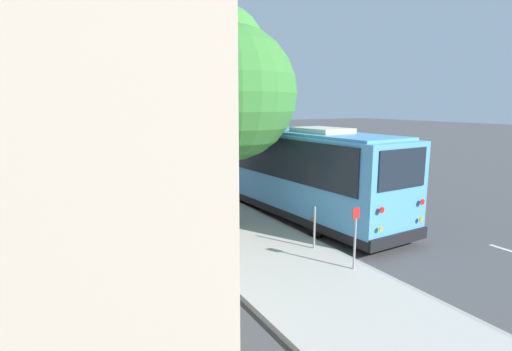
{
  "coord_description": "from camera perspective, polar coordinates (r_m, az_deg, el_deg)",
  "views": [
    {
      "loc": [
        -14.54,
        9.24,
        4.44
      ],
      "look_at": [
        0.77,
        0.96,
        1.3
      ],
      "focal_mm": 28.0,
      "sensor_mm": 36.0,
      "label": 1
    }
  ],
  "objects": [
    {
      "name": "sidewalk_slab",
      "position": [
        16.17,
        -7.27,
        -5.52
      ],
      "size": [
        80.0,
        3.65,
        0.15
      ],
      "primitive_type": "cube",
      "color": "#B2AFA8",
      "rests_on": "ground"
    },
    {
      "name": "lane_stripe_mid",
      "position": [
        17.74,
        17.12,
        -4.72
      ],
      "size": [
        2.4,
        0.14,
        0.01
      ],
      "primitive_type": "cube",
      "color": "silver",
      "rests_on": "ground"
    },
    {
      "name": "sign_post_near",
      "position": [
        10.79,
        13.96,
        -8.65
      ],
      "size": [
        0.06,
        0.22,
        1.66
      ],
      "color": "gray",
      "rests_on": "sidewalk_slab"
    },
    {
      "name": "street_tree",
      "position": [
        14.03,
        -4.03,
        12.9
      ],
      "size": [
        4.61,
        4.61,
        7.64
      ],
      "color": "brown",
      "rests_on": "sidewalk_slab"
    },
    {
      "name": "ground_plane",
      "position": [
        17.79,
        3.91,
        -4.25
      ],
      "size": [
        160.0,
        160.0,
        0.0
      ],
      "primitive_type": "plane",
      "color": "#474749"
    },
    {
      "name": "sign_post_far",
      "position": [
        12.13,
        8.35,
        -7.37
      ],
      "size": [
        0.06,
        0.06,
        1.29
      ],
      "color": "gray",
      "rests_on": "sidewalk_slab"
    },
    {
      "name": "parked_sedan_silver",
      "position": [
        39.82,
        -16.13,
        4.32
      ],
      "size": [
        4.49,
        1.83,
        1.33
      ],
      "rotation": [
        0.0,
        0.0,
        -0.05
      ],
      "color": "#A8AAAF",
      "rests_on": "ground"
    },
    {
      "name": "lane_stripe_ahead",
      "position": [
        22.22,
        6.08,
        -1.35
      ],
      "size": [
        2.4,
        0.14,
        0.01
      ],
      "primitive_type": "cube",
      "color": "silver",
      "rests_on": "ground"
    },
    {
      "name": "parked_sedan_navy",
      "position": [
        26.69,
        -9.53,
        1.84
      ],
      "size": [
        4.43,
        1.91,
        1.32
      ],
      "rotation": [
        0.0,
        0.0,
        0.06
      ],
      "color": "#19234C",
      "rests_on": "ground"
    },
    {
      "name": "curb_strip",
      "position": [
        16.91,
        -1.25,
        -4.74
      ],
      "size": [
        80.0,
        0.14,
        0.15
      ],
      "primitive_type": "cube",
      "color": "#9D9A94",
      "rests_on": "ground"
    },
    {
      "name": "parked_sedan_white",
      "position": [
        33.79,
        -13.35,
        3.43
      ],
      "size": [
        4.73,
        2.02,
        1.3
      ],
      "rotation": [
        0.0,
        0.0,
        -0.08
      ],
      "color": "silver",
      "rests_on": "ground"
    },
    {
      "name": "shuttle_bus",
      "position": [
        16.44,
        4.68,
        1.39
      ],
      "size": [
        11.5,
        3.33,
        3.58
      ],
      "rotation": [
        0.0,
        0.0,
        0.06
      ],
      "color": "#4C93D1",
      "rests_on": "ground"
    }
  ]
}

